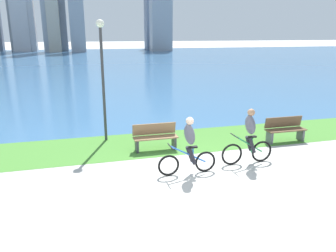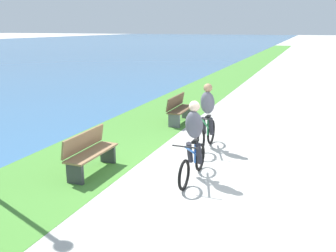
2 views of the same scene
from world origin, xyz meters
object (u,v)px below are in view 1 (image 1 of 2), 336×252
Objects in this scene: cyclist_lead at (189,146)px; bench_near_path at (285,129)px; cyclist_trailing at (249,137)px; bench_far_along_path at (155,137)px; lamppost_tall at (102,65)px.

bench_near_path is (4.34, 1.85, -0.38)m from cyclist_lead.
bench_near_path is at bearing 33.98° from cyclist_trailing.
bench_far_along_path is 0.35× the size of lamppost_tall.
bench_far_along_path is (-4.80, 0.35, 0.00)m from bench_near_path.
bench_near_path is 4.81m from bench_far_along_path.
bench_near_path is at bearing -16.28° from lamppost_tall.
bench_near_path and bench_far_along_path have the same top height.
cyclist_trailing reaches higher than bench_far_along_path.
bench_near_path is at bearing 23.06° from cyclist_lead.
bench_far_along_path is at bearing 175.77° from bench_near_path.
bench_far_along_path is (-0.46, 2.20, -0.38)m from cyclist_lead.
cyclist_trailing reaches higher than bench_near_path.
cyclist_lead is 2.02m from cyclist_trailing.
bench_near_path is (2.34, 1.58, -0.39)m from cyclist_trailing.
cyclist_lead is 1.13× the size of bench_far_along_path.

